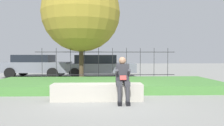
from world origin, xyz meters
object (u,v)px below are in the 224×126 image
object	(u,v)px
stone_bench	(97,93)
car_parked_center	(98,65)
tree_behind_fence	(81,13)
car_parked_left	(36,65)
person_seated_reader	(123,77)

from	to	relation	value
stone_bench	car_parked_center	xyz separation A→B (m)	(-0.19, 7.11, 0.51)
car_parked_center	tree_behind_fence	bearing A→B (deg)	-115.00
stone_bench	car_parked_center	world-z (taller)	car_parked_center
stone_bench	car_parked_left	size ratio (longest dim) A/B	0.65
tree_behind_fence	person_seated_reader	bearing A→B (deg)	-72.56
stone_bench	tree_behind_fence	distance (m)	6.27
car_parked_left	car_parked_center	bearing A→B (deg)	3.18
car_parked_center	stone_bench	bearing A→B (deg)	-90.49
stone_bench	tree_behind_fence	bearing A→B (deg)	100.93
stone_bench	car_parked_center	distance (m)	7.13
person_seated_reader	car_parked_center	world-z (taller)	car_parked_center
stone_bench	person_seated_reader	world-z (taller)	person_seated_reader
person_seated_reader	tree_behind_fence	bearing A→B (deg)	107.44
stone_bench	car_parked_left	distance (m)	8.19
stone_bench	tree_behind_fence	size ratio (longest dim) A/B	0.47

